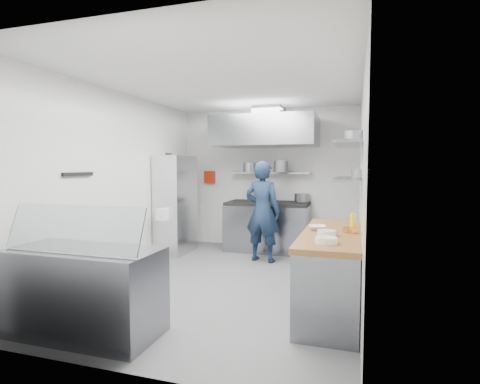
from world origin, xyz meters
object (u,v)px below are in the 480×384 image
(display_case, at_px, (84,292))
(wire_rack, at_px, (176,205))
(chef, at_px, (263,211))
(gas_range, at_px, (268,228))

(display_case, bearing_deg, wire_rack, 102.12)
(chef, bearing_deg, gas_range, -72.85)
(chef, distance_m, wire_rack, 1.74)
(gas_range, xyz_separation_m, wire_rack, (-1.63, -0.69, 0.48))
(gas_range, xyz_separation_m, display_case, (-0.90, -4.10, -0.03))
(gas_range, height_order, display_case, gas_range)
(gas_range, relative_size, wire_rack, 0.86)
(gas_range, bearing_deg, wire_rack, -157.15)
(wire_rack, xyz_separation_m, display_case, (0.73, -3.41, -0.50))
(chef, distance_m, display_case, 3.46)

